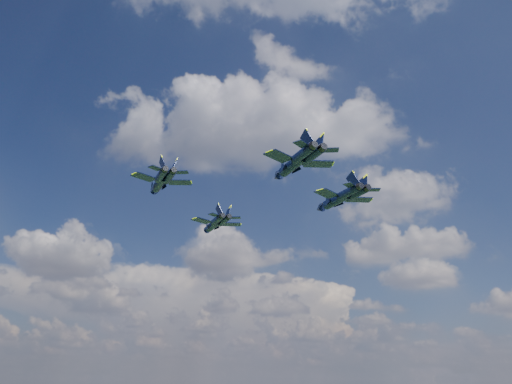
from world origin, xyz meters
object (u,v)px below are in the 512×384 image
object	(u,v)px
jet_right	(335,200)
jet_left	(159,184)
jet_slot	(291,165)
jet_lead	(213,225)

from	to	relation	value
jet_right	jet_left	bearing A→B (deg)	176.03
jet_slot	jet_left	bearing A→B (deg)	130.25
jet_lead	jet_right	size ratio (longest dim) A/B	0.85
jet_right	jet_slot	size ratio (longest dim) A/B	1.13
jet_left	jet_lead	bearing A→B (deg)	47.78
jet_lead	jet_slot	bearing A→B (deg)	-90.34
jet_lead	jet_slot	size ratio (longest dim) A/B	0.97
jet_left	jet_slot	distance (m)	25.18
jet_lead	jet_left	xyz separation A→B (m)	(-4.21, -23.80, 0.75)
jet_left	jet_right	size ratio (longest dim) A/B	0.81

